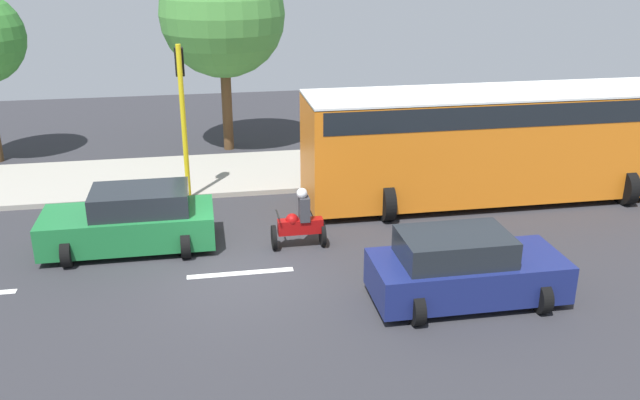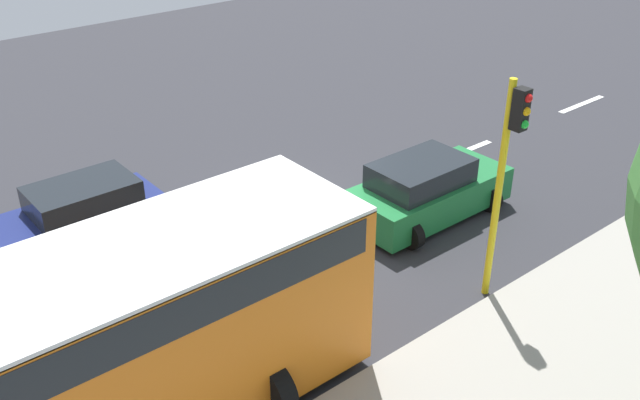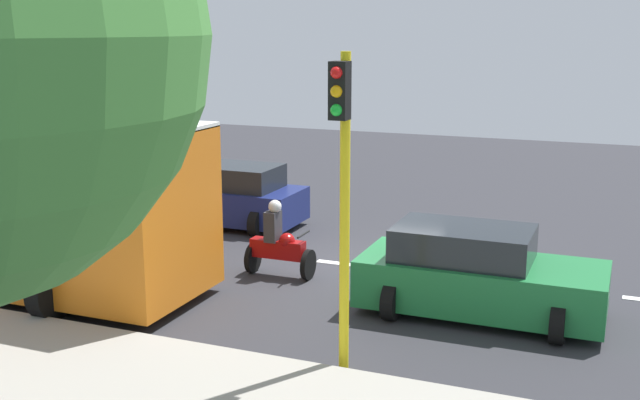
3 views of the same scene
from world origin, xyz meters
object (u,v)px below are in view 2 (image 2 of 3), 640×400
(car_green, at_px, (427,190))
(motorcycle, at_px, (272,238))
(car_dark_blue, at_px, (76,221))
(city_bus, at_px, (4,388))
(traffic_light_corner, at_px, (507,163))

(car_green, relative_size, motorcycle, 2.66)
(motorcycle, bearing_deg, car_green, 80.70)
(car_green, distance_m, motorcycle, 4.07)
(car_green, xyz_separation_m, car_dark_blue, (-3.87, -6.96, -0.00))
(city_bus, distance_m, motorcycle, 6.65)
(car_green, relative_size, city_bus, 0.37)
(car_green, xyz_separation_m, city_bus, (1.76, -10.09, 1.14))
(car_dark_blue, bearing_deg, motorcycle, 42.51)
(car_dark_blue, xyz_separation_m, motorcycle, (3.22, 2.95, -0.07))
(city_bus, relative_size, traffic_light_corner, 2.44)
(city_bus, distance_m, traffic_light_corner, 8.91)
(car_green, bearing_deg, traffic_light_corner, -23.89)
(motorcycle, bearing_deg, city_bus, -68.30)
(motorcycle, bearing_deg, traffic_light_corner, 36.33)
(motorcycle, bearing_deg, car_dark_blue, -137.49)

